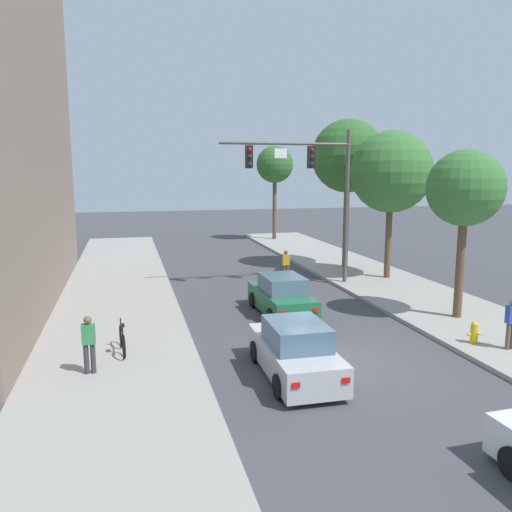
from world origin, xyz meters
The scene contains 14 objects.
ground_plane centered at (0.00, 0.00, 0.00)m, with size 120.00×120.00×0.00m, color #424247.
sidewalk_left centered at (-6.50, 0.00, 0.07)m, with size 5.00×60.00×0.15m, color #99968E.
traffic_signal_mast centered at (2.79, 9.64, 5.34)m, with size 6.46×0.38×7.50m.
car_lead_green centered at (-0.09, 5.22, 0.72)m, with size 1.90×4.27×1.60m.
car_following_silver centered at (-1.56, -0.87, 0.72)m, with size 1.88×4.26×1.60m.
pedestrian_sidewalk_left_walker centered at (-7.11, 0.39, 1.06)m, with size 0.36×0.22×1.64m.
pedestrian_crossing_road centered at (1.95, 11.15, 0.91)m, with size 0.36×0.22×1.64m.
pedestrian_sidewalk_right_walker centered at (5.57, -0.82, 1.06)m, with size 0.36×0.22×1.64m.
bicycle_leaning centered at (-6.25, 1.88, 0.54)m, with size 0.21×1.77×0.98m.
fire_hydrant centered at (4.86, -0.03, 0.51)m, with size 0.48×0.24×0.72m.
street_tree_nearest centered at (6.21, 2.75, 5.02)m, with size 2.83×2.83×6.33m.
street_tree_second centered at (7.19, 10.08, 5.62)m, with size 4.17×4.17×7.57m.
street_tree_third centered at (6.32, 13.51, 6.48)m, with size 4.12×4.12×8.42m.
street_tree_farthest centered at (5.74, 26.27, 6.11)m, with size 2.95×2.95×7.51m.
Camera 1 is at (-5.95, -13.79, 5.71)m, focal length 35.90 mm.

